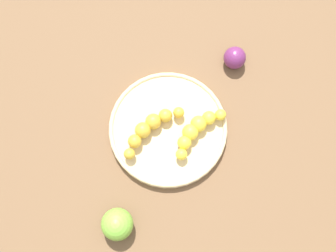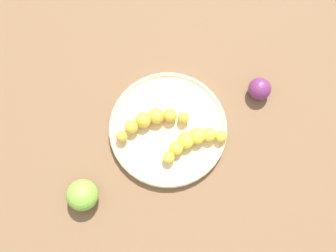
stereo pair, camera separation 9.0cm
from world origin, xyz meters
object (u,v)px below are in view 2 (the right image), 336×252
Objects in this scene: fruit_bowl at (168,129)px; banana_yellow at (193,141)px; apple_green at (84,197)px; plum_purple at (260,89)px; banana_spotted at (151,121)px.

banana_yellow is (0.06, 0.02, 0.03)m from fruit_bowl.
fruit_bowl is 0.24m from apple_green.
banana_yellow reaches higher than plum_purple.
plum_purple is (0.10, 0.24, -0.01)m from banana_spotted.
plum_purple is at bearing 82.64° from apple_green.
apple_green is at bearing 122.50° from banana_spotted.
apple_green is at bearing 95.62° from banana_yellow.
banana_yellow is at bearing 77.99° from apple_green.
apple_green is (0.00, -0.23, 0.02)m from fruit_bowl.
banana_spotted is 2.29× the size of apple_green.
banana_yellow is 0.26m from apple_green.
banana_yellow is 0.20m from plum_purple.
apple_green is 1.31× the size of plum_purple.
banana_spotted is at bearing 41.93° from banana_yellow.
banana_spotted is at bearing -112.08° from plum_purple.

